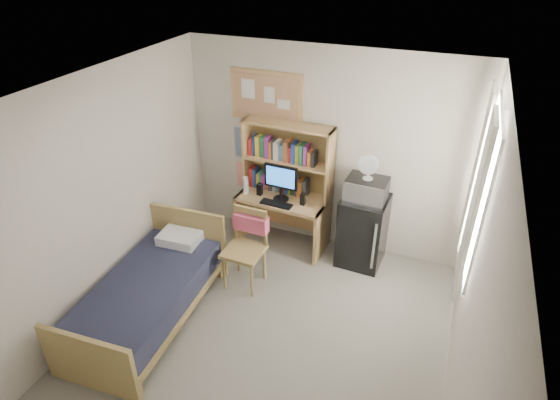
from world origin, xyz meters
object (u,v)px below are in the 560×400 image
at_px(desk_chair, 244,251).
at_px(bed, 148,300).
at_px(speaker_right, 303,199).
at_px(microwave, 367,189).
at_px(monitor, 281,183).
at_px(speaker_left, 260,189).
at_px(bulletin_board, 266,97).
at_px(desk, 283,221).
at_px(desk_fan, 369,168).
at_px(mini_fridge, 363,230).

bearing_deg(desk_chair, bed, -126.35).
bearing_deg(speaker_right, microwave, 8.36).
relative_size(monitor, speaker_left, 2.97).
relative_size(bulletin_board, bed, 0.50).
xyz_separation_m(desk, speaker_right, (0.30, -0.07, 0.44)).
relative_size(speaker_right, desk_fan, 0.53).
bearing_deg(speaker_left, monitor, 0.00).
xyz_separation_m(mini_fridge, bed, (-1.89, -1.86, -0.20)).
relative_size(desk_chair, speaker_left, 6.14).
bearing_deg(desk, desk_fan, 2.77).
xyz_separation_m(mini_fridge, speaker_right, (-0.76, -0.09, 0.34)).
bearing_deg(microwave, monitor, -174.16).
xyz_separation_m(desk, mini_fridge, (1.06, 0.02, 0.10)).
bearing_deg(desk_chair, desk_fan, 39.91).
height_order(bulletin_board, monitor, bulletin_board).
bearing_deg(microwave, bulletin_board, 170.75).
distance_m(speaker_right, microwave, 0.80).
distance_m(desk_chair, mini_fridge, 1.51).
relative_size(speaker_right, microwave, 0.33).
height_order(mini_fridge, speaker_right, mini_fridge).
distance_m(desk_chair, microwave, 1.61).
distance_m(bed, monitor, 2.08).
distance_m(desk, speaker_left, 0.53).
relative_size(desk_chair, desk_fan, 3.32).
relative_size(monitor, microwave, 0.99).
bearing_deg(bulletin_board, desk_fan, -11.92).
xyz_separation_m(bed, microwave, (1.89, 1.84, 0.80)).
bearing_deg(bed, microwave, 41.12).
bearing_deg(desk_chair, microwave, 39.91).
height_order(desk, speaker_left, speaker_left).
relative_size(desk_chair, speaker_right, 6.24).
bearing_deg(speaker_right, speaker_left, -180.00).
relative_size(desk, bed, 0.62).
distance_m(mini_fridge, desk_fan, 0.88).
bearing_deg(monitor, microwave, 6.01).
relative_size(monitor, desk_fan, 1.61).
distance_m(bulletin_board, monitor, 1.08).
bearing_deg(mini_fridge, speaker_right, -170.32).
xyz_separation_m(bed, monitor, (0.83, 1.78, 0.70)).
bearing_deg(bed, bulletin_board, 73.69).
xyz_separation_m(bulletin_board, monitor, (0.33, -0.35, -0.97)).
xyz_separation_m(desk, monitor, (-0.00, -0.06, 0.59)).
distance_m(desk, bed, 2.02).
bearing_deg(bulletin_board, mini_fridge, -11.12).
bearing_deg(desk, monitor, -90.00).
height_order(speaker_left, speaker_right, speaker_left).
xyz_separation_m(microwave, desk_fan, (0.00, 0.00, 0.28)).
relative_size(microwave, desk_fan, 1.63).
height_order(desk, speaker_right, speaker_right).
height_order(monitor, microwave, microwave).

